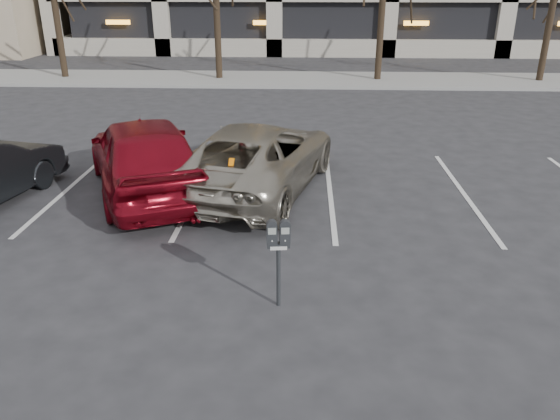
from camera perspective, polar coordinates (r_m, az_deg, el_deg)
The scene contains 6 objects.
ground at distance 9.53m, azimuth -2.69°, elevation -2.81°, with size 140.00×140.00×0.00m, color #28282B.
sidewalk at distance 24.89m, azimuth 0.70°, elevation 13.48°, with size 80.00×4.00×0.12m, color gray.
stall_lines at distance 11.82m, azimuth -8.47°, elevation 2.22°, with size 16.90×5.20×0.00m.
parking_meter at distance 7.15m, azimuth -0.16°, elevation -3.41°, with size 0.33×0.16×1.25m.
suv_silver at distance 11.49m, azimuth -2.45°, elevation 5.58°, with size 3.60×5.56×1.43m.
car_red at distance 11.55m, azimuth -13.97°, elevation 5.59°, with size 1.95×4.84×1.65m, color maroon.
Camera 1 is at (0.84, -8.54, 4.13)m, focal length 35.00 mm.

